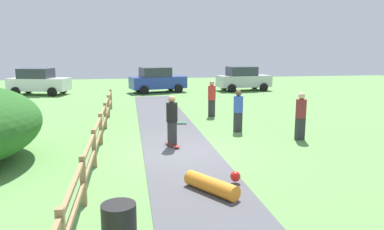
% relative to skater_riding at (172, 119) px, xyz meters
% --- Properties ---
extents(ground_plane, '(60.00, 60.00, 0.00)m').
position_rel_skater_riding_xyz_m(ground_plane, '(0.18, -0.45, -1.00)').
color(ground_plane, '#60934C').
extents(asphalt_path, '(2.40, 28.00, 0.02)m').
position_rel_skater_riding_xyz_m(asphalt_path, '(0.18, -0.45, -0.99)').
color(asphalt_path, '#515156').
rests_on(asphalt_path, ground_plane).
extents(wooden_fence, '(0.12, 18.12, 1.10)m').
position_rel_skater_riding_xyz_m(wooden_fence, '(-2.42, -0.45, -0.33)').
color(wooden_fence, '#997A51').
rests_on(wooden_fence, ground_plane).
extents(skater_riding, '(0.49, 0.82, 1.76)m').
position_rel_skater_riding_xyz_m(skater_riding, '(0.00, 0.00, 0.00)').
color(skater_riding, '#B23326').
rests_on(skater_riding, asphalt_path).
extents(skater_fallen, '(1.41, 1.45, 0.36)m').
position_rel_skater_riding_xyz_m(skater_fallen, '(0.47, -4.11, -0.80)').
color(skater_fallen, orange).
rests_on(skater_fallen, asphalt_path).
extents(skateboard_loose, '(0.82, 0.41, 0.08)m').
position_rel_skater_riding_xyz_m(skateboard_loose, '(0.70, 3.74, -0.91)').
color(skateboard_loose, '#338C4C').
rests_on(skateboard_loose, asphalt_path).
extents(bystander_maroon, '(0.43, 0.43, 1.75)m').
position_rel_skater_riding_xyz_m(bystander_maroon, '(4.78, 0.24, -0.03)').
color(bystander_maroon, '#2D2D33').
rests_on(bystander_maroon, ground_plane).
extents(bystander_red, '(0.54, 0.54, 1.78)m').
position_rel_skater_riding_xyz_m(bystander_red, '(2.61, 5.35, -0.01)').
color(bystander_red, '#2D2D33').
rests_on(bystander_red, ground_plane).
extents(bystander_blue, '(0.52, 0.52, 1.69)m').
position_rel_skater_riding_xyz_m(bystander_blue, '(2.91, 1.90, -0.07)').
color(bystander_blue, '#2D2D33').
rests_on(bystander_blue, ground_plane).
extents(parked_car_blue, '(4.48, 2.73, 1.92)m').
position_rel_skater_riding_xyz_m(parked_car_blue, '(0.76, 15.97, -0.04)').
color(parked_car_blue, '#283D99').
rests_on(parked_car_blue, ground_plane).
extents(parked_car_white, '(4.49, 2.77, 1.92)m').
position_rel_skater_riding_xyz_m(parked_car_white, '(-7.89, 16.00, -0.04)').
color(parked_car_white, silver).
rests_on(parked_car_white, ground_plane).
extents(parked_car_silver, '(4.33, 2.28, 1.92)m').
position_rel_skater_riding_xyz_m(parked_car_silver, '(7.64, 15.98, -0.04)').
color(parked_car_silver, '#B7B7BC').
rests_on(parked_car_silver, ground_plane).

